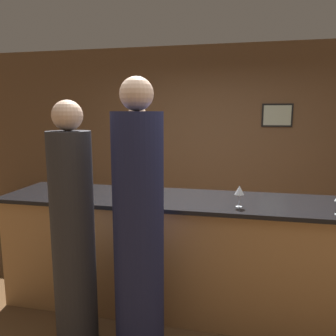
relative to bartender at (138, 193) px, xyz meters
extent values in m
plane|color=brown|center=(0.80, -0.72, -0.87)|extent=(14.00, 14.00, 0.00)
cube|color=brown|center=(0.80, 1.64, 0.53)|extent=(8.00, 0.06, 2.80)
cube|color=black|center=(1.66, 1.60, 0.88)|extent=(0.44, 0.02, 0.34)
cube|color=#B7C6B2|center=(1.66, 1.59, 0.88)|extent=(0.39, 0.00, 0.29)
cube|color=#B27F4C|center=(0.80, -0.72, -0.38)|extent=(3.55, 0.70, 1.00)
cube|color=black|center=(0.80, -0.72, 0.14)|extent=(3.61, 0.76, 0.04)
cylinder|color=silver|center=(0.00, 0.00, -0.05)|extent=(0.32, 0.32, 1.65)
sphere|color=beige|center=(0.00, 0.00, 0.88)|extent=(0.21, 0.21, 0.21)
cylinder|color=#2D2D33|center=(-0.04, -1.46, -0.05)|extent=(0.31, 0.31, 1.66)
sphere|color=beige|center=(-0.04, -1.46, 0.89)|extent=(0.21, 0.21, 0.21)
cylinder|color=#1E234C|center=(0.45, -1.45, 0.02)|extent=(0.35, 0.35, 1.79)
sphere|color=beige|center=(0.45, -1.45, 1.02)|extent=(0.22, 0.22, 0.22)
cylinder|color=black|center=(0.21, -0.48, 0.27)|extent=(0.08, 0.08, 0.23)
cylinder|color=black|center=(0.21, -0.48, 0.44)|extent=(0.03, 0.03, 0.09)
cylinder|color=silver|center=(1.12, -0.91, 0.16)|extent=(0.05, 0.05, 0.00)
cylinder|color=silver|center=(1.12, -0.91, 0.21)|extent=(0.01, 0.01, 0.10)
cone|color=silver|center=(1.12, -0.91, 0.30)|extent=(0.08, 0.08, 0.07)
camera|label=1|loc=(1.09, -3.51, 0.90)|focal=35.00mm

